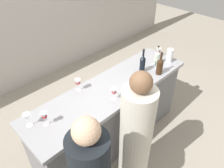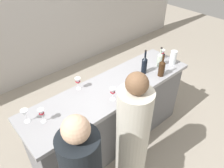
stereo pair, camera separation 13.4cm
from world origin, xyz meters
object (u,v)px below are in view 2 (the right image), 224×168
object	(u,v)px
wine_glass_near_left	(113,92)
wine_glass_far_left	(25,113)
wine_glass_near_center	(42,113)
person_left_guest	(132,139)
wine_glass_far_center	(78,82)
water_pitcher	(173,57)
wine_bottle_second_left_amber_brown	(162,68)
wine_glass_near_right	(162,52)
wine_bottle_center_clear_pale	(160,59)
wine_bottle_leftmost_near_black	(144,65)

from	to	relation	value
wine_glass_near_left	wine_glass_far_left	xyz separation A→B (m)	(-0.87, 0.32, 0.01)
wine_glass_near_center	person_left_guest	xyz separation A→B (m)	(0.66, -0.61, -0.36)
wine_glass_far_left	wine_glass_far_center	bearing A→B (deg)	8.41
person_left_guest	water_pitcher	bearing A→B (deg)	-63.83
wine_bottle_second_left_amber_brown	wine_glass_near_right	xyz separation A→B (m)	(0.37, 0.27, -0.03)
wine_bottle_second_left_amber_brown	wine_bottle_center_clear_pale	world-z (taller)	wine_bottle_second_left_amber_brown
wine_bottle_second_left_amber_brown	wine_glass_near_right	size ratio (longest dim) A/B	2.26
wine_bottle_second_left_amber_brown	wine_glass_near_left	bearing A→B (deg)	175.85
wine_glass_near_right	wine_glass_far_center	size ratio (longest dim) A/B	0.90
water_pitcher	wine_glass_near_center	bearing A→B (deg)	174.46
wine_bottle_center_clear_pale	wine_glass_near_center	bearing A→B (deg)	176.75
wine_bottle_second_left_amber_brown	wine_bottle_center_clear_pale	distance (m)	0.24
wine_bottle_second_left_amber_brown	water_pitcher	distance (m)	0.37
wine_glass_far_center	water_pitcher	size ratio (longest dim) A/B	0.79
wine_bottle_leftmost_near_black	wine_glass_near_left	bearing A→B (deg)	-168.86
wine_bottle_second_left_amber_brown	wine_glass_near_right	bearing A→B (deg)	36.59
water_pitcher	wine_glass_near_right	bearing A→B (deg)	88.25
wine_glass_near_center	wine_glass_near_right	size ratio (longest dim) A/B	1.17
wine_bottle_leftmost_near_black	wine_glass_far_center	xyz separation A→B (m)	(-0.84, 0.29, -0.02)
wine_bottle_leftmost_near_black	wine_glass_near_center	bearing A→B (deg)	176.92
wine_bottle_second_left_amber_brown	wine_bottle_leftmost_near_black	bearing A→B (deg)	123.24
wine_glass_far_center	person_left_guest	bearing A→B (deg)	-83.42
wine_glass_near_left	wine_glass_near_center	bearing A→B (deg)	164.55
wine_glass_far_left	water_pitcher	world-z (taller)	water_pitcher
wine_glass_far_left	wine_glass_near_left	bearing A→B (deg)	-19.94
wine_glass_near_left	wine_glass_near_center	world-z (taller)	wine_glass_near_center
wine_glass_near_right	person_left_guest	size ratio (longest dim) A/B	0.09
wine_glass_far_left	wine_glass_far_center	xyz separation A→B (m)	(0.69, 0.10, -0.01)
wine_bottle_center_clear_pale	wine_glass_near_center	xyz separation A→B (m)	(-1.71, 0.10, 0.01)
person_left_guest	wine_glass_far_center	bearing A→B (deg)	13.44
wine_bottle_leftmost_near_black	person_left_guest	xyz separation A→B (m)	(-0.74, -0.54, -0.38)
wine_bottle_second_left_amber_brown	wine_glass_near_center	distance (m)	1.55
wine_glass_far_left	water_pitcher	distance (m)	2.03
wine_bottle_center_clear_pale	wine_glass_near_center	size ratio (longest dim) A/B	1.71
wine_glass_near_center	wine_glass_near_right	world-z (taller)	wine_glass_near_center
wine_bottle_leftmost_near_black	wine_bottle_center_clear_pale	size ratio (longest dim) A/B	1.20
wine_bottle_leftmost_near_black	wine_glass_near_left	world-z (taller)	wine_bottle_leftmost_near_black
wine_glass_far_center	wine_bottle_second_left_amber_brown	bearing A→B (deg)	-26.23
person_left_guest	wine_glass_near_center	bearing A→B (deg)	54.10
person_left_guest	wine_bottle_second_left_amber_brown	bearing A→B (deg)	-61.16
wine_glass_near_right	wine_bottle_center_clear_pale	bearing A→B (deg)	-151.03
wine_glass_far_left	wine_glass_far_center	distance (m)	0.70
wine_glass_near_right	wine_glass_near_center	bearing A→B (deg)	-179.75
wine_bottle_center_clear_pale	wine_glass_far_center	world-z (taller)	wine_bottle_center_clear_pale
wine_glass_far_center	person_left_guest	size ratio (longest dim) A/B	0.10
wine_bottle_second_left_amber_brown	wine_glass_far_left	distance (m)	1.69
wine_glass_near_left	wine_bottle_second_left_amber_brown	bearing A→B (deg)	-4.15
wine_bottle_center_clear_pale	wine_glass_near_left	world-z (taller)	wine_bottle_center_clear_pale
wine_glass_near_right	wine_bottle_second_left_amber_brown	bearing A→B (deg)	-143.41
person_left_guest	wine_glass_far_left	bearing A→B (deg)	54.27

